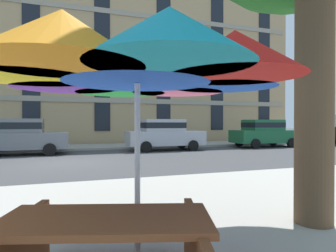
{
  "coord_description": "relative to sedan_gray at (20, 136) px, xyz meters",
  "views": [
    {
      "loc": [
        0.09,
        -11.94,
        1.58
      ],
      "look_at": [
        5.29,
        3.2,
        1.4
      ],
      "focal_mm": 30.66,
      "sensor_mm": 36.0,
      "label": 1
    }
  ],
  "objects": [
    {
      "name": "apartment_building",
      "position": [
        2.24,
        11.29,
        7.05
      ],
      "size": [
        36.89,
        12.08,
        16.0
      ],
      "color": "tan",
      "rests_on": "ground"
    },
    {
      "name": "ground_plane",
      "position": [
        2.24,
        -3.7,
        -0.95
      ],
      "size": [
        120.0,
        120.0,
        0.0
      ],
      "primitive_type": "plane",
      "color": "#424244"
    },
    {
      "name": "sedan_gray",
      "position": [
        0.0,
        0.0,
        0.0
      ],
      "size": [
        4.4,
        1.98,
        1.78
      ],
      "color": "slate",
      "rests_on": "ground"
    },
    {
      "name": "sedan_silver",
      "position": [
        7.47,
        0.0,
        0.0
      ],
      "size": [
        4.4,
        1.98,
        1.78
      ],
      "color": "#A8AAB2",
      "rests_on": "ground"
    },
    {
      "name": "picnic_table",
      "position": [
        2.62,
        -13.15,
        -0.46
      ],
      "size": [
        2.17,
        1.98,
        0.77
      ],
      "color": "brown",
      "rests_on": "ground"
    },
    {
      "name": "sidewalk_far",
      "position": [
        2.24,
        3.1,
        -0.89
      ],
      "size": [
        56.0,
        3.6,
        0.12
      ],
      "primitive_type": "cube",
      "color": "#9E998E",
      "rests_on": "ground"
    },
    {
      "name": "patio_umbrella",
      "position": [
        3.0,
        -12.7,
        1.26
      ],
      "size": [
        3.26,
        3.26,
        2.49
      ],
      "color": "silver",
      "rests_on": "ground"
    },
    {
      "name": "sedan_green",
      "position": [
        14.35,
        0.0,
        0.0
      ],
      "size": [
        4.4,
        1.98,
        1.78
      ],
      "color": "#195933",
      "rests_on": "ground"
    }
  ]
}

